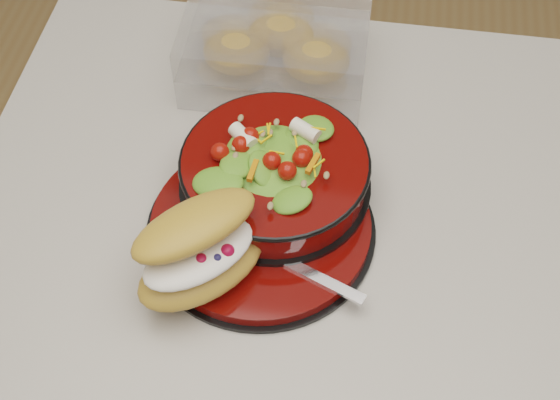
# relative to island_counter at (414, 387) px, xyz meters

# --- Properties ---
(island_counter) EXTENTS (1.24, 0.74, 0.90)m
(island_counter) POSITION_rel_island_counter_xyz_m (0.00, 0.00, 0.00)
(island_counter) COLOR white
(island_counter) RESTS_ON ground
(dinner_plate) EXTENTS (0.27, 0.27, 0.02)m
(dinner_plate) POSITION_rel_island_counter_xyz_m (-0.24, -0.03, 0.46)
(dinner_plate) COLOR black
(dinner_plate) RESTS_ON island_counter
(salad_bowl) EXTENTS (0.23, 0.23, 0.10)m
(salad_bowl) POSITION_rel_island_counter_xyz_m (-0.23, 0.02, 0.50)
(salad_bowl) COLOR black
(salad_bowl) RESTS_ON dinner_plate
(croissant) EXTENTS (0.17, 0.18, 0.09)m
(croissant) POSITION_rel_island_counter_xyz_m (-0.29, -0.11, 0.51)
(croissant) COLOR gold
(croissant) RESTS_ON dinner_plate
(fork) EXTENTS (0.17, 0.08, 0.00)m
(fork) POSITION_rel_island_counter_xyz_m (-0.20, -0.08, 0.47)
(fork) COLOR silver
(fork) RESTS_ON dinner_plate
(pastry_box) EXTENTS (0.25, 0.18, 0.09)m
(pastry_box) POSITION_rel_island_counter_xyz_m (-0.27, 0.24, 0.49)
(pastry_box) COLOR white
(pastry_box) RESTS_ON island_counter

